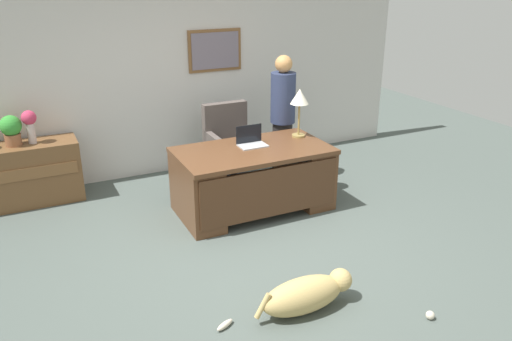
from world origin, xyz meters
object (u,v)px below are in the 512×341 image
Objects in this scene: desk at (254,178)px; credenza at (14,176)px; dog_lying at (307,294)px; vase_with_flowers at (29,122)px; laptop at (251,140)px; person_standing at (283,118)px; desk_lamp at (300,100)px; potted_plant at (11,129)px; armchair at (230,147)px; dog_toy_ball at (430,315)px; dog_toy_bone at (225,325)px.

desk reaches higher than credenza.
vase_with_flowers is at bearing 118.85° from dog_lying.
dog_lying is 2.87× the size of laptop.
desk_lamp is (-0.05, -0.50, 0.36)m from person_standing.
desk_lamp is 1.63× the size of potted_plant.
armchair is 2.83× the size of potted_plant.
armchair is 2.59× the size of vase_with_flowers.
laptop reaches higher than dog_toy_ball.
potted_plant is (-2.47, 1.21, 0.13)m from laptop.
desk_lamp is at bearing 15.85° from desk.
person_standing reaches higher than dog_lying.
dog_lying is at bearing -61.15° from vase_with_flowers.
desk is at bearing -28.65° from credenza.
dog_lying reaches higher than dog_toy_ball.
desk is 4.84× the size of potted_plant.
dog_toy_ball reaches higher than dog_toy_bone.
potted_plant is (0.06, 0.00, 0.57)m from credenza.
dog_lying reaches higher than dog_toy_bone.
laptop reaches higher than dog_toy_bone.
laptop is 4.41× the size of dog_toy_ball.
credenza is at bearing 122.25° from dog_lying.
armchair is at bearing 79.20° from dog_lying.
armchair is 14.08× the size of dog_toy_ball.
dog_toy_ball is (2.90, -3.82, -0.33)m from credenza.
dog_toy_ball is at bearing -85.08° from armchair.
person_standing is 3.25m from dog_toy_bone.
armchair is at bearing 84.26° from laptop.
desk_lamp reaches higher than credenza.
desk is at bearing -31.41° from vase_with_flowers.
desk is 10.04× the size of dog_toy_bone.
vase_with_flowers reaches higher than dog_lying.
dog_lying is at bearing -100.80° from armchair.
credenza is 8.58× the size of dog_toy_bone.
desk_lamp is at bearing -53.21° from armchair.
credenza is 2.84m from laptop.
vase_with_flowers is 3.51m from dog_toy_bone.
dog_lying is 3.83m from vase_with_flowers.
armchair reaches higher than credenza.
vase_with_flowers is (-1.80, 3.27, 0.84)m from dog_lying.
vase_with_flowers is at bearing 151.89° from laptop.
armchair is at bearing 83.10° from desk.
armchair is 0.62× the size of person_standing.
desk_lamp is at bearing 83.94° from dog_toy_ball.
dog_toy_bone is at bearing -132.09° from desk_lamp.
desk is at bearing 77.26° from dog_lying.
desk_lamp reaches higher than potted_plant.
desk reaches higher than dog_toy_ball.
person_standing is at bearing -11.60° from credenza.
credenza is 2.64m from armchair.
dog_toy_ball is at bearing -33.01° from dog_lying.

